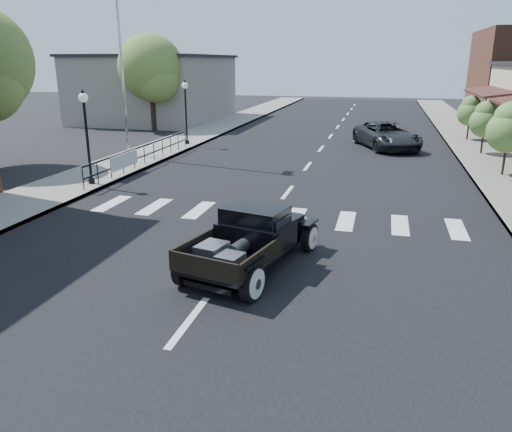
# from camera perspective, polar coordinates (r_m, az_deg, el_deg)

# --- Properties ---
(ground) EXTENTS (120.00, 120.00, 0.00)m
(ground) POSITION_cam_1_polar(r_m,az_deg,el_deg) (12.26, -2.52, -5.39)
(ground) COLOR black
(ground) RESTS_ON ground
(road) EXTENTS (14.00, 80.00, 0.02)m
(road) POSITION_cam_1_polar(r_m,az_deg,el_deg) (26.46, 6.89, 6.91)
(road) COLOR black
(road) RESTS_ON ground
(road_markings) EXTENTS (12.00, 60.00, 0.06)m
(road_markings) POSITION_cam_1_polar(r_m,az_deg,el_deg) (21.61, 5.12, 4.60)
(road_markings) COLOR silver
(road_markings) RESTS_ON ground
(sidewalk_left) EXTENTS (3.00, 80.00, 0.15)m
(sidewalk_left) POSITION_cam_1_polar(r_m,az_deg,el_deg) (28.77, -10.28, 7.73)
(sidewalk_left) COLOR #99968B
(sidewalk_left) RESTS_ON ground
(sidewalk_right) EXTENTS (3.00, 80.00, 0.15)m
(sidewalk_right) POSITION_cam_1_polar(r_m,az_deg,el_deg) (26.75, 25.34, 5.63)
(sidewalk_right) COLOR gray
(sidewalk_right) RESTS_ON ground
(low_building_left) EXTENTS (10.00, 12.00, 5.00)m
(low_building_left) POSITION_cam_1_polar(r_m,az_deg,el_deg) (42.98, -11.33, 14.02)
(low_building_left) COLOR gray
(low_building_left) RESTS_ON ground
(railing) EXTENTS (0.08, 10.00, 1.00)m
(railing) POSITION_cam_1_polar(r_m,az_deg,el_deg) (23.72, -12.65, 6.99)
(railing) COLOR black
(railing) RESTS_ON sidewalk_left
(banner) EXTENTS (0.04, 2.20, 0.60)m
(banner) POSITION_cam_1_polar(r_m,az_deg,el_deg) (21.98, -14.74, 5.52)
(banner) COLOR silver
(banner) RESTS_ON sidewalk_left
(lamp_post_b) EXTENTS (0.36, 0.36, 3.58)m
(lamp_post_b) POSITION_cam_1_polar(r_m,az_deg,el_deg) (20.24, -18.73, 8.48)
(lamp_post_b) COLOR black
(lamp_post_b) RESTS_ON sidewalk_left
(lamp_post_c) EXTENTS (0.36, 0.36, 3.58)m
(lamp_post_c) POSITION_cam_1_polar(r_m,az_deg,el_deg) (29.09, -8.01, 11.64)
(lamp_post_c) COLOR black
(lamp_post_c) RESTS_ON sidewalk_left
(flagpole) EXTENTS (0.12, 0.12, 12.31)m
(flagpole) POSITION_cam_1_polar(r_m,az_deg,el_deg) (26.07, -15.42, 20.20)
(flagpole) COLOR silver
(flagpole) RESTS_ON sidewalk_left
(big_tree_far) EXTENTS (4.46, 4.46, 6.55)m
(big_tree_far) POSITION_cam_1_polar(r_m,az_deg,el_deg) (36.45, -11.85, 14.67)
(big_tree_far) COLOR #5C7431
(big_tree_far) RESTS_ON ground
(small_tree_c) EXTENTS (1.74, 1.74, 2.89)m
(small_tree_c) POSITION_cam_1_polar(r_m,az_deg,el_deg) (23.27, 26.76, 7.75)
(small_tree_c) COLOR #4E7435
(small_tree_c) RESTS_ON sidewalk_right
(small_tree_d) EXTENTS (1.53, 1.53, 2.55)m
(small_tree_d) POSITION_cam_1_polar(r_m,az_deg,el_deg) (28.36, 24.61, 9.08)
(small_tree_d) COLOR #4E7435
(small_tree_d) RESTS_ON sidewalk_right
(small_tree_e) EXTENTS (1.51, 1.51, 2.52)m
(small_tree_e) POSITION_cam_1_polar(r_m,az_deg,el_deg) (33.22, 23.21, 10.21)
(small_tree_e) COLOR #4E7435
(small_tree_e) RESTS_ON sidewalk_right
(hotrod_pickup) EXTENTS (2.99, 4.71, 1.51)m
(hotrod_pickup) POSITION_cam_1_polar(r_m,az_deg,el_deg) (11.69, -0.53, -2.56)
(hotrod_pickup) COLOR black
(hotrod_pickup) RESTS_ON ground
(second_car) EXTENTS (4.27, 5.83, 1.47)m
(second_car) POSITION_cam_1_polar(r_m,az_deg,el_deg) (29.21, 14.71, 8.90)
(second_car) COLOR black
(second_car) RESTS_ON ground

